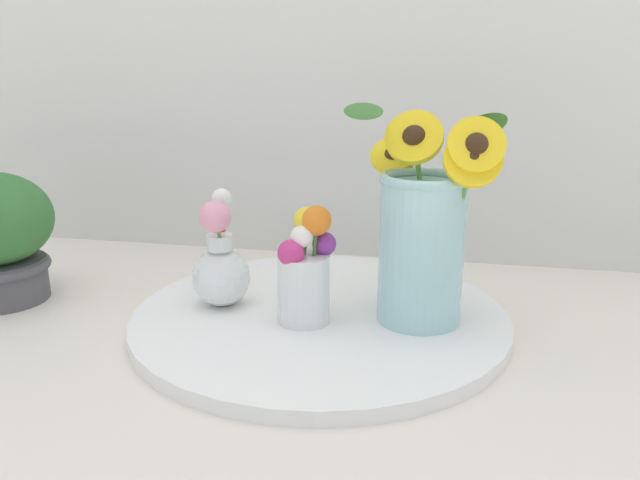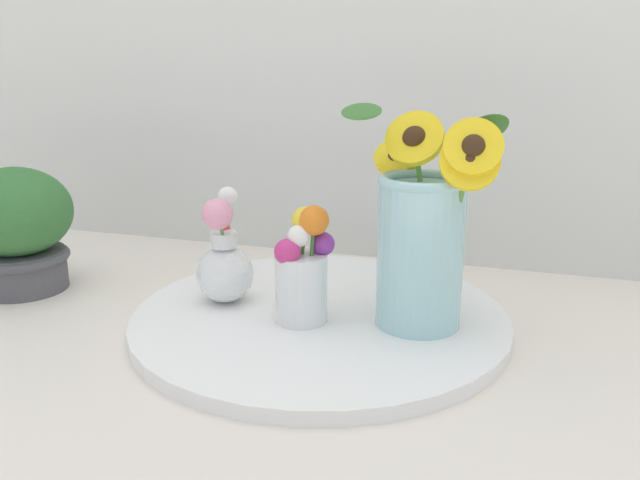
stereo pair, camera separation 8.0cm
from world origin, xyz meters
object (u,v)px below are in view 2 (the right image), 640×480
object	(u,v)px
vase_small_center	(303,271)
vase_bulb_right	(224,263)
potted_plant	(17,227)
serving_tray	(320,318)
mason_jar_sunflowers	(422,237)

from	to	relation	value
vase_small_center	vase_bulb_right	xyz separation A→B (m)	(-0.13, 0.03, -0.01)
vase_bulb_right	potted_plant	size ratio (longest dim) A/B	0.81
potted_plant	serving_tray	bearing A→B (deg)	0.77
vase_small_center	potted_plant	distance (m)	0.49
vase_small_center	potted_plant	world-z (taller)	potted_plant
serving_tray	mason_jar_sunflowers	distance (m)	0.19
mason_jar_sunflowers	vase_bulb_right	xyz separation A→B (m)	(-0.28, -0.00, -0.06)
mason_jar_sunflowers	vase_small_center	bearing A→B (deg)	-166.35
serving_tray	vase_small_center	distance (m)	0.09
potted_plant	mason_jar_sunflowers	bearing A→B (deg)	0.61
serving_tray	potted_plant	xyz separation A→B (m)	(-0.51, -0.01, 0.10)
serving_tray	vase_bulb_right	size ratio (longest dim) A/B	3.21
serving_tray	vase_small_center	bearing A→B (deg)	-109.11
potted_plant	vase_bulb_right	bearing A→B (deg)	0.55
mason_jar_sunflowers	vase_small_center	world-z (taller)	mason_jar_sunflowers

